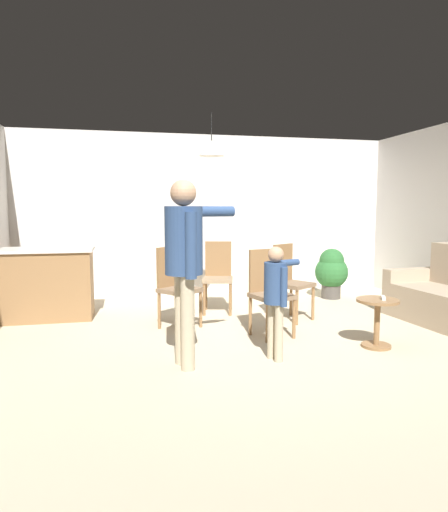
# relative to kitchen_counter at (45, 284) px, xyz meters

# --- Properties ---
(ground) EXTENTS (7.68, 7.68, 0.00)m
(ground) POSITION_rel_kitchen_counter_xyz_m (2.45, -1.90, -0.48)
(ground) COLOR beige
(wall_back) EXTENTS (6.40, 0.10, 2.70)m
(wall_back) POSITION_rel_kitchen_counter_xyz_m (2.45, 1.30, 0.87)
(wall_back) COLOR silver
(wall_back) RESTS_ON ground
(kitchen_counter) EXTENTS (1.26, 0.66, 0.95)m
(kitchen_counter) POSITION_rel_kitchen_counter_xyz_m (0.00, 0.00, 0.00)
(kitchen_counter) COLOR olive
(kitchen_counter) RESTS_ON ground
(side_table_by_couch) EXTENTS (0.44, 0.44, 0.52)m
(side_table_by_couch) POSITION_rel_kitchen_counter_xyz_m (3.64, -2.07, -0.15)
(side_table_by_couch) COLOR olive
(side_table_by_couch) RESTS_ON ground
(person_adult) EXTENTS (0.81, 0.60, 1.73)m
(person_adult) POSITION_rel_kitchen_counter_xyz_m (1.58, -2.20, 0.60)
(person_adult) COLOR tan
(person_adult) RESTS_ON ground
(person_child) EXTENTS (0.53, 0.44, 1.11)m
(person_child) POSITION_rel_kitchen_counter_xyz_m (2.46, -2.21, 0.21)
(person_child) COLOR tan
(person_child) RESTS_ON ground
(dining_chair_by_counter) EXTENTS (0.51, 0.51, 1.00)m
(dining_chair_by_counter) POSITION_rel_kitchen_counter_xyz_m (2.33, -0.08, 0.07)
(dining_chair_by_counter) COLOR olive
(dining_chair_by_counter) RESTS_ON ground
(dining_chair_near_wall) EXTENTS (0.59, 0.59, 1.00)m
(dining_chair_near_wall) POSITION_rel_kitchen_counter_xyz_m (1.64, -0.79, 0.07)
(dining_chair_near_wall) COLOR olive
(dining_chair_near_wall) RESTS_ON ground
(dining_chair_centre_back) EXTENTS (0.58, 0.58, 1.00)m
(dining_chair_centre_back) POSITION_rel_kitchen_counter_xyz_m (3.17, -0.72, 0.07)
(dining_chair_centre_back) COLOR olive
(dining_chair_centre_back) RESTS_ON ground
(dining_chair_spare) EXTENTS (0.52, 0.52, 1.00)m
(dining_chair_spare) POSITION_rel_kitchen_counter_xyz_m (2.66, -1.38, 0.07)
(dining_chair_spare) COLOR olive
(dining_chair_spare) RESTS_ON ground
(potted_plant_corner) EXTENTS (0.53, 0.53, 0.82)m
(potted_plant_corner) POSITION_rel_kitchen_counter_xyz_m (4.35, 0.45, -0.03)
(potted_plant_corner) COLOR #4C4742
(potted_plant_corner) RESTS_ON ground
(spare_remote_on_table) EXTENTS (0.09, 0.13, 0.04)m
(spare_remote_on_table) POSITION_rel_kitchen_counter_xyz_m (3.69, -2.09, 0.06)
(spare_remote_on_table) COLOR white
(spare_remote_on_table) RESTS_ON side_table_by_couch
(ceiling_light_pendant) EXTENTS (0.32, 0.32, 0.55)m
(ceiling_light_pendant) POSITION_rel_kitchen_counter_xyz_m (2.17, -0.46, 1.77)
(ceiling_light_pendant) COLOR silver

